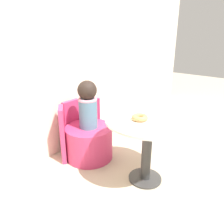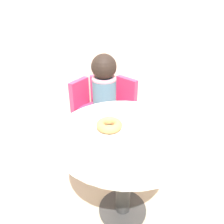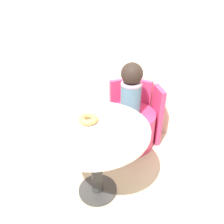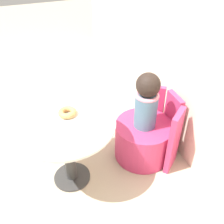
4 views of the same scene
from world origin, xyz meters
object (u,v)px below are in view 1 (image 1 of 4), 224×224
Objects in this scene: donut at (140,117)px; round_table at (148,133)px; tub_chair at (90,142)px; child_figure at (88,104)px.

round_table is at bearing -26.83° from donut.
round_table is 1.48× the size of tub_chair.
donut is (-0.03, -0.69, 0.03)m from child_figure.
child_figure is (-0.05, 0.73, 0.14)m from round_table.
donut reaches higher than round_table.
child_figure is at bearing 86.42° from tub_chair.
child_figure is 3.64× the size of donut.
round_table is 5.41× the size of donut.
tub_chair is (-0.05, 0.73, -0.33)m from round_table.
child_figure is at bearing 94.12° from round_table.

